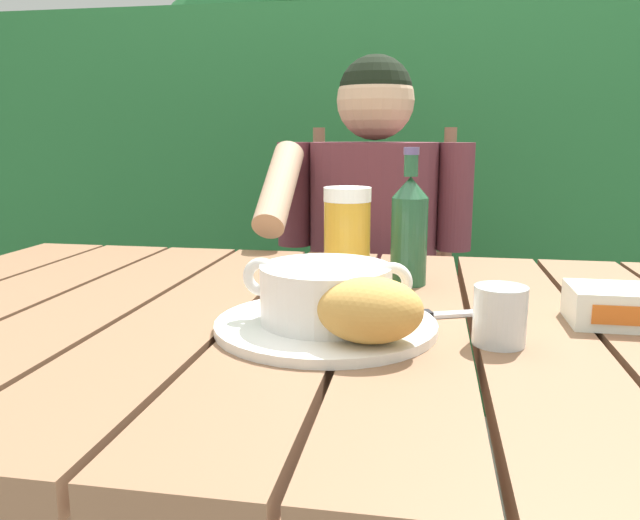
# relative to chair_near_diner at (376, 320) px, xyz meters

# --- Properties ---
(dining_table) EXTENTS (1.39, 0.91, 0.76)m
(dining_table) POSITION_rel_chair_near_diner_xyz_m (-0.04, -0.90, 0.19)
(dining_table) COLOR brown
(dining_table) RESTS_ON ground_plane
(hedge_backdrop) EXTENTS (3.17, 0.84, 2.22)m
(hedge_backdrop) POSITION_rel_chair_near_diner_xyz_m (-0.15, 0.78, 0.42)
(hedge_backdrop) COLOR #236030
(hedge_backdrop) RESTS_ON ground_plane
(chair_near_diner) EXTENTS (0.42, 0.43, 1.03)m
(chair_near_diner) POSITION_rel_chair_near_diner_xyz_m (0.00, 0.00, 0.00)
(chair_near_diner) COLOR brown
(chair_near_diner) RESTS_ON ground_plane
(person_eating) EXTENTS (0.48, 0.47, 1.20)m
(person_eating) POSITION_rel_chair_near_diner_xyz_m (-0.00, -0.20, 0.22)
(person_eating) COLOR brown
(person_eating) RESTS_ON ground_plane
(serving_plate) EXTENTS (0.28, 0.28, 0.01)m
(serving_plate) POSITION_rel_chair_near_diner_xyz_m (0.01, -0.97, 0.28)
(serving_plate) COLOR white
(serving_plate) RESTS_ON dining_table
(soup_bowl) EXTENTS (0.22, 0.17, 0.08)m
(soup_bowl) POSITION_rel_chair_near_diner_xyz_m (0.01, -0.97, 0.33)
(soup_bowl) COLOR white
(soup_bowl) RESTS_ON serving_plate
(bread_roll) EXTENTS (0.13, 0.10, 0.08)m
(bread_roll) POSITION_rel_chair_near_diner_xyz_m (0.07, -1.04, 0.33)
(bread_roll) COLOR #C69244
(bread_roll) RESTS_ON serving_plate
(beer_glass) EXTENTS (0.08, 0.08, 0.16)m
(beer_glass) POSITION_rel_chair_near_diner_xyz_m (0.01, -0.74, 0.36)
(beer_glass) COLOR gold
(beer_glass) RESTS_ON dining_table
(beer_bottle) EXTENTS (0.06, 0.06, 0.23)m
(beer_bottle) POSITION_rel_chair_near_diner_xyz_m (0.11, -0.70, 0.37)
(beer_bottle) COLOR #255333
(beer_bottle) RESTS_ON dining_table
(water_glass_small) EXTENTS (0.06, 0.06, 0.07)m
(water_glass_small) POSITION_rel_chair_near_diner_xyz_m (0.22, -0.99, 0.31)
(water_glass_small) COLOR silver
(water_glass_small) RESTS_ON dining_table
(butter_tub) EXTENTS (0.12, 0.09, 0.05)m
(butter_tub) POSITION_rel_chair_near_diner_xyz_m (0.38, -0.88, 0.30)
(butter_tub) COLOR white
(butter_tub) RESTS_ON dining_table
(table_knife) EXTENTS (0.16, 0.08, 0.01)m
(table_knife) POSITION_rel_chair_near_diner_xyz_m (0.14, -0.89, 0.28)
(table_knife) COLOR silver
(table_knife) RESTS_ON dining_table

